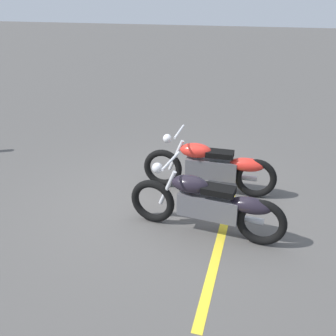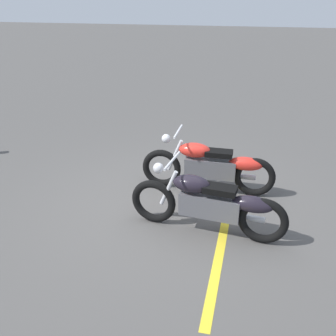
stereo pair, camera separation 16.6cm
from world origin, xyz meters
name	(u,v)px [view 1 (the left image)]	position (x,y,z in m)	size (l,w,h in m)	color
ground_plane	(165,205)	(0.00, 0.00, 0.00)	(60.00, 60.00, 0.00)	#514F4C
motorcycle_bright_foreground	(212,166)	(-0.65, -0.61, 0.46)	(2.23, 0.62, 1.04)	black
motorcycle_dark_foreground	(209,204)	(-0.76, 0.62, 0.46)	(2.22, 0.63, 1.04)	black
parking_stripe_near	(220,243)	(-0.96, 0.83, 0.00)	(3.20, 0.12, 0.01)	yellow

